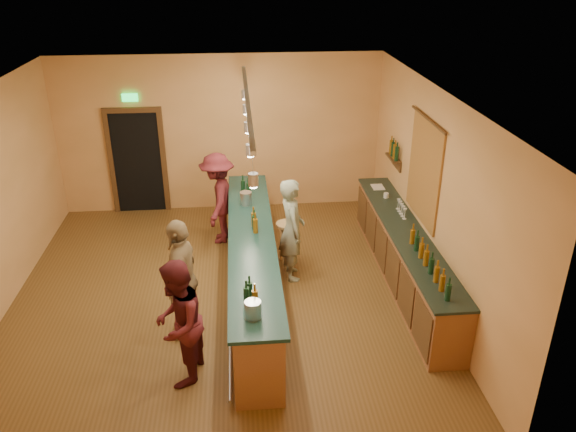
{
  "coord_description": "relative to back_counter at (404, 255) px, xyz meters",
  "views": [
    {
      "loc": [
        0.35,
        -7.58,
        4.94
      ],
      "look_at": [
        1.07,
        0.2,
        1.27
      ],
      "focal_mm": 35.0,
      "sensor_mm": 36.0,
      "label": 1
    }
  ],
  "objects": [
    {
      "name": "customer_c",
      "position": [
        -3.02,
        1.76,
        0.37
      ],
      "size": [
        0.76,
        1.17,
        1.71
      ],
      "primitive_type": "imported",
      "rotation": [
        0.0,
        0.0,
        -1.69
      ],
      "color": "#59191E",
      "rests_on": "floor"
    },
    {
      "name": "wall_front",
      "position": [
        -2.97,
        -3.68,
        1.11
      ],
      "size": [
        6.5,
        0.02,
        3.2
      ],
      "primitive_type": "cube",
      "color": "#BF8747",
      "rests_on": "floor"
    },
    {
      "name": "doorway",
      "position": [
        -4.67,
        3.3,
        0.64
      ],
      "size": [
        1.15,
        0.09,
        2.48
      ],
      "color": "black",
      "rests_on": "wall_back"
    },
    {
      "name": "pendant_track",
      "position": [
        -2.47,
        -0.18,
        2.5
      ],
      "size": [
        0.11,
        4.6,
        0.5
      ],
      "color": "silver",
      "rests_on": "ceiling"
    },
    {
      "name": "tapestry",
      "position": [
        0.26,
        0.22,
        1.36
      ],
      "size": [
        0.03,
        1.4,
        1.6
      ],
      "primitive_type": "cube",
      "color": "maroon",
      "rests_on": "wall_right"
    },
    {
      "name": "customer_a",
      "position": [
        -3.44,
        -2.02,
        0.35
      ],
      "size": [
        0.77,
        0.92,
        1.68
      ],
      "primitive_type": "imported",
      "rotation": [
        0.0,
        0.0,
        -1.75
      ],
      "color": "#59191E",
      "rests_on": "floor"
    },
    {
      "name": "wall_back",
      "position": [
        -2.97,
        3.32,
        1.11
      ],
      "size": [
        6.5,
        0.02,
        3.2
      ],
      "primitive_type": "cube",
      "color": "#BF8747",
      "rests_on": "floor"
    },
    {
      "name": "bottle_shelf",
      "position": [
        0.2,
        1.72,
        1.18
      ],
      "size": [
        0.17,
        0.55,
        0.54
      ],
      "color": "#473115",
      "rests_on": "wall_right"
    },
    {
      "name": "wall_right",
      "position": [
        0.28,
        -0.18,
        1.11
      ],
      "size": [
        0.02,
        7.0,
        3.2
      ],
      "primitive_type": "cube",
      "color": "#BF8747",
      "rests_on": "floor"
    },
    {
      "name": "ceiling",
      "position": [
        -2.97,
        -0.18,
        2.71
      ],
      "size": [
        6.5,
        7.0,
        0.02
      ],
      "primitive_type": "cube",
      "color": "silver",
      "rests_on": "wall_back"
    },
    {
      "name": "back_counter",
      "position": [
        0.0,
        0.0,
        0.0
      ],
      "size": [
        0.6,
        4.55,
        1.27
      ],
      "color": "brown",
      "rests_on": "floor"
    },
    {
      "name": "floor",
      "position": [
        -2.97,
        -0.18,
        -0.49
      ],
      "size": [
        7.0,
        7.0,
        0.0
      ],
      "primitive_type": "plane",
      "color": "brown",
      "rests_on": "ground"
    },
    {
      "name": "bar_stool",
      "position": [
        -1.84,
        0.77,
        0.15
      ],
      "size": [
        0.38,
        0.38,
        0.78
      ],
      "rotation": [
        0.0,
        0.0,
        -0.12
      ],
      "color": "#A6874B",
      "rests_on": "floor"
    },
    {
      "name": "bartender",
      "position": [
        -1.8,
        0.34,
        0.38
      ],
      "size": [
        0.47,
        0.67,
        1.74
      ],
      "primitive_type": "imported",
      "rotation": [
        0.0,
        0.0,
        1.65
      ],
      "color": "gray",
      "rests_on": "floor"
    },
    {
      "name": "customer_b",
      "position": [
        -3.45,
        -1.06,
        0.41
      ],
      "size": [
        0.6,
        1.1,
        1.78
      ],
      "primitive_type": "imported",
      "rotation": [
        0.0,
        0.0,
        -1.73
      ],
      "color": "#997A51",
      "rests_on": "floor"
    },
    {
      "name": "tasting_bar",
      "position": [
        -2.47,
        -0.18,
        0.12
      ],
      "size": [
        0.73,
        5.1,
        1.38
      ],
      "color": "brown",
      "rests_on": "floor"
    }
  ]
}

